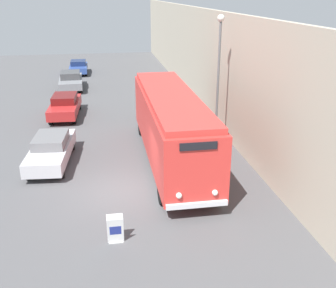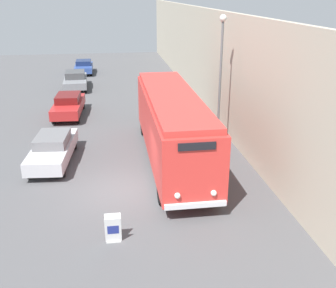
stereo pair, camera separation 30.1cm
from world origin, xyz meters
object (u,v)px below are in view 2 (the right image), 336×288
Objects in this scene: vintage_bus at (172,124)px; parked_car_distant at (84,67)px; sign_board at (113,229)px; parked_car_mid at (69,105)px; streetlamp at (221,64)px; parked_car_far at (75,80)px; parked_car_near at (53,148)px.

vintage_bus reaches higher than parked_car_distant.
parked_car_mid is (-2.71, 14.89, 0.28)m from sign_board.
parked_car_mid is (-5.71, 8.49, -1.17)m from vintage_bus.
vintage_bus is 23.94m from parked_car_distant.
streetlamp is (2.83, 1.93, 2.46)m from vintage_bus.
vintage_bus is 11.23× the size of sign_board.
parked_car_far is (-0.12, 8.12, -0.00)m from parked_car_mid.
vintage_bus is 10.30m from parked_car_mid.
parked_car_far is 1.18× the size of parked_car_distant.
parked_car_mid is 14.79m from parked_car_distant.
vintage_bus is at bearing -77.31° from parked_car_distant.
parked_car_distant is (-2.48, 29.67, 0.21)m from sign_board.
parked_car_mid is at bearing -91.45° from parked_car_distant.
parked_car_mid is at bearing 123.90° from vintage_bus.
streetlamp is 1.67× the size of parked_car_distant.
vintage_bus is 17.64m from parked_car_far.
sign_board is 0.20× the size of parked_car_near.
parked_car_mid is at bearing -91.69° from parked_car_far.
vintage_bus is 2.34× the size of parked_car_mid.
vintage_bus is 4.21m from streetlamp.
parked_car_distant is (-5.47, 23.28, -1.24)m from vintage_bus.
sign_board is at bearing -85.50° from parked_car_far.
parked_car_near is at bearing 173.21° from vintage_bus.
streetlamp is at bearing -62.00° from parked_car_far.
parked_car_mid is (-8.54, 6.56, -3.63)m from streetlamp.
parked_car_far is (-5.82, 16.61, -1.17)m from vintage_bus.
vintage_bus reaches higher than parked_car_near.
parked_car_far reaches higher than parked_car_distant.
parked_car_far reaches higher than sign_board.
streetlamp reaches higher than parked_car_far.
vintage_bus is at bearing -53.36° from parked_car_mid.
parked_car_mid is 0.98× the size of parked_car_far.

